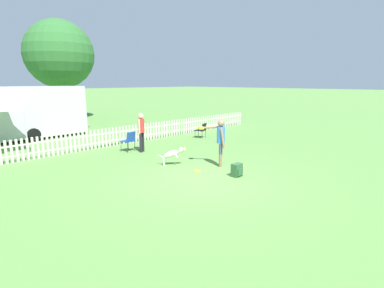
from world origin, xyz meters
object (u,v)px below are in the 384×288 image
at_px(handler_person, 220,137).
at_px(leaping_dog, 173,154).
at_px(backpack_on_grass, 237,170).
at_px(folding_chair_center, 202,129).
at_px(frisbee_near_handler, 241,165).
at_px(folding_chair_blue_left, 129,140).
at_px(equipment_trailer, 36,111).
at_px(tree_left_grove, 59,54).
at_px(spectator_standing, 141,129).
at_px(frisbee_near_dog, 197,171).

xyz_separation_m(handler_person, leaping_dog, (-1.10, 1.28, -0.62)).
relative_size(backpack_on_grass, folding_chair_center, 0.53).
distance_m(frisbee_near_handler, folding_chair_blue_left, 5.07).
xyz_separation_m(handler_person, equipment_trailer, (-2.55, 10.64, 0.38)).
xyz_separation_m(leaping_dog, frisbee_near_handler, (1.76, -1.78, -0.42)).
relative_size(leaping_dog, tree_left_grove, 0.12).
distance_m(backpack_on_grass, folding_chair_blue_left, 5.48).
height_order(spectator_standing, tree_left_grove, tree_left_grove).
height_order(handler_person, backpack_on_grass, handler_person).
bearing_deg(folding_chair_blue_left, equipment_trailer, -85.08).
xyz_separation_m(spectator_standing, equipment_trailer, (-1.93, 6.82, 0.41)).
bearing_deg(backpack_on_grass, frisbee_near_dog, 110.89).
distance_m(folding_chair_center, equipment_trailer, 8.98).
bearing_deg(equipment_trailer, folding_chair_blue_left, -78.21).
distance_m(backpack_on_grass, tree_left_grove, 19.42).
distance_m(backpack_on_grass, spectator_standing, 5.05).
height_order(folding_chair_blue_left, tree_left_grove, tree_left_grove).
xyz_separation_m(leaping_dog, folding_chair_center, (4.74, 2.92, 0.04)).
xyz_separation_m(handler_person, folding_chair_center, (3.63, 4.20, -0.58)).
bearing_deg(backpack_on_grass, frisbee_near_handler, 29.49).
bearing_deg(tree_left_grove, folding_chair_blue_left, -101.79).
relative_size(equipment_trailer, tree_left_grove, 0.73).
height_order(folding_chair_blue_left, equipment_trailer, equipment_trailer).
distance_m(backpack_on_grass, folding_chair_center, 6.80).
relative_size(handler_person, leaping_dog, 1.88).
relative_size(frisbee_near_handler, frisbee_near_dog, 1.00).
xyz_separation_m(frisbee_near_dog, backpack_on_grass, (0.49, -1.29, 0.20)).
distance_m(folding_chair_center, tree_left_grove, 14.17).
distance_m(leaping_dog, frisbee_near_handler, 2.54).
relative_size(leaping_dog, folding_chair_center, 1.12).
bearing_deg(spectator_standing, handler_person, 75.31).
bearing_deg(frisbee_near_handler, folding_chair_center, 57.63).
distance_m(frisbee_near_dog, folding_chair_blue_left, 4.19).
xyz_separation_m(frisbee_near_handler, spectator_standing, (-1.28, 4.31, 1.01)).
bearing_deg(equipment_trailer, frisbee_near_handler, -76.30).
xyz_separation_m(folding_chair_center, equipment_trailer, (-6.19, 6.43, 0.96)).
relative_size(frisbee_near_handler, tree_left_grove, 0.03).
height_order(handler_person, leaping_dog, handler_person).
relative_size(frisbee_near_handler, equipment_trailer, 0.04).
relative_size(backpack_on_grass, spectator_standing, 0.25).
relative_size(backpack_on_grass, tree_left_grove, 0.06).
xyz_separation_m(leaping_dog, spectator_standing, (0.48, 2.53, 0.59)).
relative_size(handler_person, folding_chair_center, 2.11).
distance_m(frisbee_near_handler, frisbee_near_dog, 1.79).
bearing_deg(handler_person, tree_left_grove, 43.64).
bearing_deg(folding_chair_blue_left, folding_chair_center, 169.75).
relative_size(backpack_on_grass, folding_chair_blue_left, 0.48).
xyz_separation_m(handler_person, folding_chair_blue_left, (-0.95, 4.28, -0.53)).
height_order(handler_person, spectator_standing, same).
relative_size(frisbee_near_dog, equipment_trailer, 0.04).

